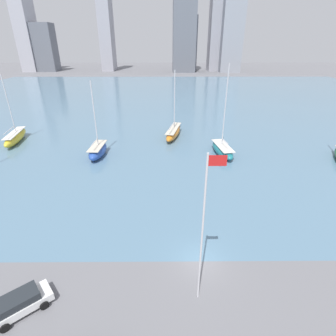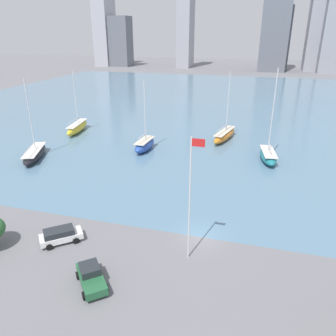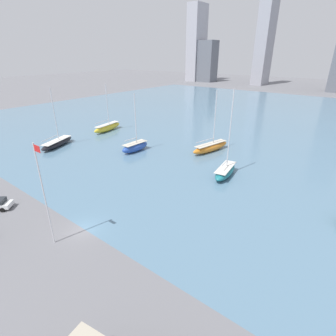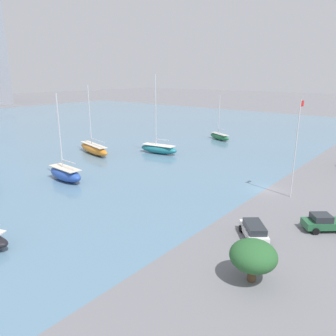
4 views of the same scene
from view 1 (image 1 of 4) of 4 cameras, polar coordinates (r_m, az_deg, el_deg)
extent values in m
plane|color=slate|center=(25.65, 7.02, -19.54)|extent=(500.00, 500.00, 0.00)
cube|color=slate|center=(89.74, 1.61, 14.14)|extent=(180.00, 140.00, 0.00)
cylinder|color=silver|center=(18.76, 7.43, -14.32)|extent=(0.14, 0.14, 12.28)
cube|color=red|center=(15.86, 10.80, 1.59)|extent=(1.10, 0.03, 0.70)
cube|color=#A8A8B2|center=(210.74, -28.62, 25.41)|extent=(9.01, 15.86, 53.47)
cube|color=slate|center=(205.31, -25.09, 22.63)|extent=(12.14, 11.23, 28.95)
cube|color=#9E9EA8|center=(197.81, -13.38, 28.23)|extent=(7.73, 15.38, 57.02)
cube|color=slate|center=(186.59, 3.61, 29.33)|extent=(14.22, 15.88, 59.40)
cube|color=slate|center=(189.98, 3.73, 25.30)|extent=(14.94, 9.79, 33.10)
cube|color=#9E9EA8|center=(196.14, 11.09, 27.15)|extent=(12.78, 13.54, 48.18)
cube|color=#8E939E|center=(188.76, 13.86, 27.94)|extent=(12.93, 11.51, 54.42)
ellipsoid|color=orange|center=(55.49, 1.19, 7.74)|extent=(4.43, 10.93, 1.88)
cube|color=beige|center=(55.22, 1.20, 8.62)|extent=(3.64, 8.97, 0.10)
cube|color=#2D2D33|center=(55.66, 1.19, 7.24)|extent=(0.58, 1.92, 0.85)
cylinder|color=silver|center=(54.58, 1.43, 14.64)|extent=(0.18, 0.18, 11.40)
cylinder|color=silver|center=(53.06, 0.80, 9.20)|extent=(1.36, 5.39, 0.14)
ellipsoid|color=yellow|center=(60.53, -30.26, 5.78)|extent=(3.62, 10.56, 1.98)
cube|color=silver|center=(60.27, -30.46, 6.61)|extent=(2.97, 8.66, 0.10)
cube|color=#2D2D33|center=(60.69, -30.15, 5.30)|extent=(0.44, 1.87, 0.89)
cylinder|color=silver|center=(59.74, -31.41, 11.79)|extent=(0.18, 0.18, 10.86)
cylinder|color=silver|center=(58.28, -31.30, 7.06)|extent=(0.96, 5.31, 0.14)
ellipsoid|color=#1E757F|center=(47.45, 11.76, 3.87)|extent=(3.67, 8.47, 1.70)
cube|color=silver|center=(47.16, 11.85, 4.77)|extent=(3.01, 6.95, 0.10)
cube|color=#2D2D33|center=(47.62, 11.71, 3.35)|extent=(0.38, 1.48, 0.77)
cylinder|color=silver|center=(45.80, 12.36, 12.98)|extent=(0.18, 0.18, 13.46)
cylinder|color=silver|center=(46.04, 12.32, 5.73)|extent=(0.57, 2.88, 0.14)
ellipsoid|color=#284CA8|center=(47.25, -15.02, 3.61)|extent=(2.75, 7.36, 2.00)
cube|color=beige|center=(46.92, -15.15, 4.68)|extent=(2.25, 6.04, 0.10)
cube|color=#2D2D33|center=(47.46, -14.94, 3.00)|extent=(0.22, 1.31, 0.90)
cylinder|color=silver|center=(45.84, -15.74, 11.21)|extent=(0.18, 0.18, 10.66)
cylinder|color=silver|center=(45.48, -15.73, 5.49)|extent=(0.31, 3.44, 0.14)
cube|color=white|center=(24.41, -29.38, -24.47)|extent=(4.42, 4.14, 0.62)
cube|color=#23282D|center=(23.97, -30.14, -23.63)|extent=(3.31, 3.14, 0.60)
cylinder|color=black|center=(25.32, -26.67, -22.55)|extent=(0.66, 0.62, 0.66)
cylinder|color=black|center=(24.05, -25.33, -25.40)|extent=(0.66, 0.62, 0.66)
cylinder|color=black|center=(24.03, -32.00, -27.43)|extent=(0.66, 0.62, 0.66)
camera|label=2|loc=(13.93, 145.58, -12.53)|focal=35.00mm
camera|label=3|loc=(28.31, 86.22, 6.80)|focal=28.00mm
camera|label=4|loc=(38.22, -86.43, -3.23)|focal=35.00mm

